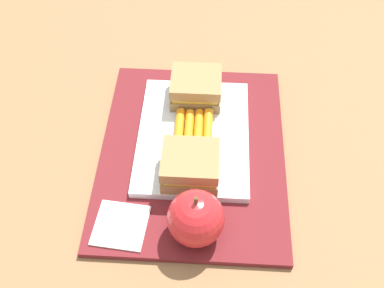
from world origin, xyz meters
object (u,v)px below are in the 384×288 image
sandwich_half_right (190,165)px  apple (196,218)px  food_tray (193,136)px  sandwich_half_left (196,88)px  paper_napkin (121,225)px  carrot_sticks_bundle (194,130)px

sandwich_half_right → apple: apple is taller
food_tray → apple: 0.17m
food_tray → sandwich_half_right: size_ratio=2.88×
sandwich_half_left → apple: apple is taller
apple → sandwich_half_right: bearing=-172.1°
food_tray → paper_napkin: food_tray is taller
food_tray → paper_napkin: (0.16, -0.09, -0.00)m
carrot_sticks_bundle → apple: size_ratio=0.90×
paper_napkin → sandwich_half_left: bearing=159.3°
paper_napkin → apple: bearing=87.5°
sandwich_half_right → paper_napkin: size_ratio=1.14×
sandwich_half_left → paper_napkin: (0.24, -0.09, -0.03)m
paper_napkin → food_tray: bearing=150.7°
apple → paper_napkin: bearing=-92.5°
food_tray → carrot_sticks_bundle: 0.01m
apple → sandwich_half_left: bearing=-177.2°
food_tray → sandwich_half_left: sandwich_half_left is taller
food_tray → apple: bearing=4.2°
food_tray → sandwich_half_left: bearing=180.0°
apple → paper_napkin: (-0.00, -0.10, -0.04)m
sandwich_half_left → sandwich_half_right: bearing=0.0°
sandwich_half_left → apple: (0.24, 0.01, 0.00)m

